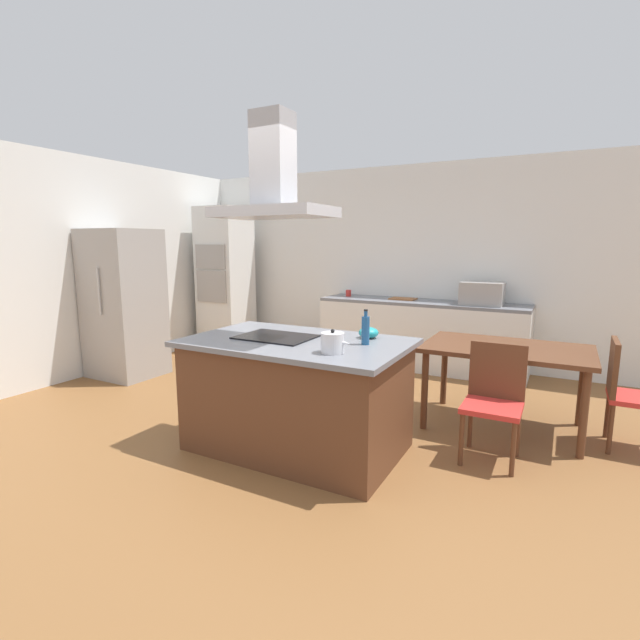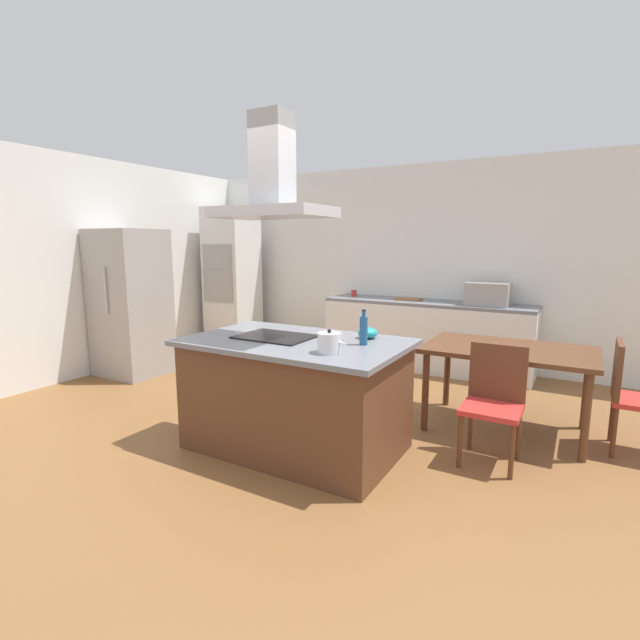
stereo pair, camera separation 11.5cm
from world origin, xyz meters
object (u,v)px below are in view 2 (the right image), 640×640
olive_oil_bottle (364,330)px  chair_facing_island (494,396)px  mixing_bowl (368,333)px  cutting_board (408,299)px  wall_oven_stack (232,278)px  dining_table (508,357)px  countertop_microwave (488,294)px  cooktop (275,337)px  refrigerator (131,303)px  tea_kettle (329,343)px  range_hood (273,184)px  chair_at_right_end (631,391)px  coffee_mug_red (354,293)px

olive_oil_bottle → chair_facing_island: 1.12m
mixing_bowl → cutting_board: size_ratio=0.47×
olive_oil_bottle → wall_oven_stack: 4.28m
dining_table → countertop_microwave: bearing=106.4°
mixing_bowl → cutting_board: 2.65m
cooktop → refrigerator: refrigerator is taller
cooktop → cutting_board: 2.93m
tea_kettle → wall_oven_stack: size_ratio=0.10×
refrigerator → dining_table: 4.43m
tea_kettle → chair_facing_island: bearing=40.3°
tea_kettle → countertop_microwave: size_ratio=0.43×
wall_oven_stack → range_hood: bearing=-44.4°
wall_oven_stack → range_hood: 3.92m
cutting_board → range_hood: range_hood is taller
tea_kettle → refrigerator: refrigerator is taller
countertop_microwave → cutting_board: size_ratio=1.47×
countertop_microwave → chair_at_right_end: countertop_microwave is taller
cutting_board → coffee_mug_red: bearing=-179.6°
refrigerator → countertop_microwave: bearing=28.0°
cutting_board → wall_oven_stack: size_ratio=0.15×
dining_table → chair_facing_island: bearing=-90.0°
wall_oven_stack → mixing_bowl: bearing=-34.4°
chair_at_right_end → chair_facing_island: (-0.92, -0.67, 0.00)m
olive_oil_bottle → range_hood: bearing=-171.9°
dining_table → chair_facing_island: chair_facing_island is taller
olive_oil_bottle → chair_at_right_end: bearing=32.4°
coffee_mug_red → wall_oven_stack: bearing=-172.1°
cooktop → mixing_bowl: bearing=26.8°
wall_oven_stack → refrigerator: bearing=-92.5°
wall_oven_stack → dining_table: size_ratio=1.57×
tea_kettle → chair_facing_island: tea_kettle is taller
tea_kettle → range_hood: size_ratio=0.24×
cooktop → range_hood: (0.00, 0.00, 1.20)m
olive_oil_bottle → range_hood: 1.32m
countertop_microwave → range_hood: (-1.13, -2.88, 1.06)m
cutting_board → cooktop: bearing=-92.1°
coffee_mug_red → dining_table: (2.32, -1.68, -0.28)m
coffee_mug_red → range_hood: 3.22m
mixing_bowl → chair_at_right_end: 2.12m
cooktop → countertop_microwave: bearing=68.5°
cutting_board → refrigerator: bearing=-143.6°
refrigerator → range_hood: size_ratio=2.02×
tea_kettle → coffee_mug_red: tea_kettle is taller
cooktop → range_hood: bearing=0.0°
cooktop → range_hood: 1.20m
chair_facing_island → range_hood: size_ratio=0.99×
refrigerator → range_hood: range_hood is taller
cooktop → dining_table: 2.05m
mixing_bowl → wall_oven_stack: size_ratio=0.07×
chair_facing_island → dining_table: bearing=90.0°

